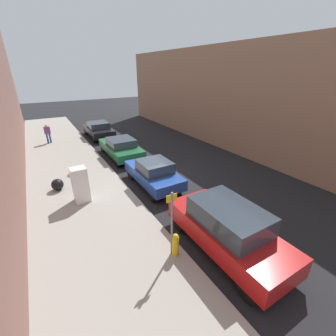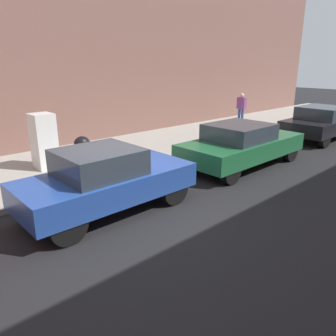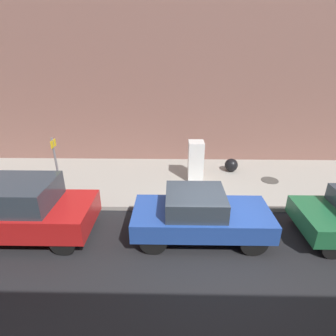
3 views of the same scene
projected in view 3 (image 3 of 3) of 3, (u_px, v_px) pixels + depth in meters
name	position (u px, v px, depth m)	size (l,w,h in m)	color
ground_plane	(208.00, 242.00, 7.57)	(80.00, 80.00, 0.00)	black
sidewalk_slab	(197.00, 180.00, 11.12)	(4.57, 44.00, 0.15)	#9E998E
building_facade_near	(196.00, 46.00, 11.93)	(1.72, 39.60, 10.67)	#7F564C
discarded_refrigerator	(196.00, 161.00, 10.77)	(0.67, 0.62, 1.65)	white
manhole_cover	(270.00, 180.00, 10.95)	(0.70, 0.70, 0.02)	#47443F
street_sign_post	(57.00, 166.00, 8.97)	(0.36, 0.07, 2.33)	slate
fire_hydrant	(58.00, 191.00, 9.24)	(0.22, 0.22, 0.83)	gold
trash_bag	(231.00, 165.00, 11.74)	(0.58, 0.58, 0.58)	black
parked_suv_red	(13.00, 209.00, 7.55)	(1.87, 4.57, 1.74)	red
parked_hatchback_blue	(200.00, 215.00, 7.52)	(1.71, 3.92, 1.47)	#23479E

